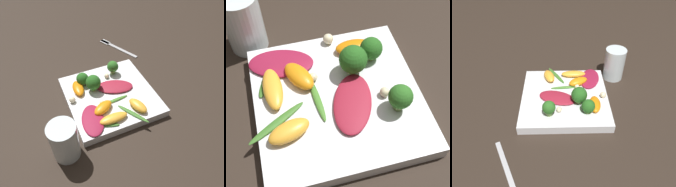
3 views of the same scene
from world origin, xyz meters
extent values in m
plane|color=#2D231C|center=(0.00, 0.00, 0.00)|extent=(2.40, 2.40, 0.00)
cube|color=white|center=(0.00, 0.00, 0.01)|extent=(0.24, 0.24, 0.02)
cylinder|color=silver|center=(-0.16, -0.12, 0.05)|extent=(0.06, 0.06, 0.10)
ellipsoid|color=maroon|center=(-0.08, -0.07, 0.03)|extent=(0.08, 0.11, 0.01)
ellipsoid|color=maroon|center=(0.02, 0.02, 0.03)|extent=(0.12, 0.09, 0.01)
ellipsoid|color=#FCAD33|center=(-0.03, -0.09, 0.03)|extent=(0.08, 0.03, 0.02)
ellipsoid|color=#FCAD33|center=(0.05, -0.08, 0.03)|extent=(0.05, 0.07, 0.02)
ellipsoid|color=orange|center=(-0.04, -0.05, 0.03)|extent=(0.07, 0.05, 0.02)
ellipsoid|color=orange|center=(-0.08, 0.05, 0.03)|extent=(0.03, 0.06, 0.02)
cylinder|color=#7A9E51|center=(-0.06, 0.07, 0.03)|extent=(0.02, 0.02, 0.01)
sphere|color=#26601E|center=(-0.06, 0.07, 0.05)|extent=(0.04, 0.04, 0.04)
cylinder|color=#7A9E51|center=(-0.04, 0.03, 0.03)|extent=(0.01, 0.01, 0.02)
sphere|color=#26601E|center=(-0.04, 0.03, 0.05)|extent=(0.04, 0.04, 0.04)
cylinder|color=#7A9E51|center=(0.04, 0.08, 0.03)|extent=(0.01, 0.01, 0.02)
sphere|color=#2D6B23|center=(0.04, 0.08, 0.05)|extent=(0.03, 0.03, 0.03)
ellipsoid|color=#3D7528|center=(-0.05, -0.10, 0.03)|extent=(0.07, 0.04, 0.01)
ellipsoid|color=#3D7528|center=(0.02, -0.09, 0.03)|extent=(0.06, 0.09, 0.00)
ellipsoid|color=#47842D|center=(0.00, -0.03, 0.03)|extent=(0.08, 0.02, 0.00)
sphere|color=beige|center=(-0.11, 0.01, 0.03)|extent=(0.02, 0.02, 0.02)
sphere|color=beige|center=(0.02, 0.07, 0.03)|extent=(0.01, 0.01, 0.01)
sphere|color=beige|center=(-0.04, -0.03, 0.03)|extent=(0.01, 0.01, 0.01)
camera|label=1|loc=(-0.17, -0.40, 0.47)|focal=35.00mm
camera|label=2|loc=(0.25, -0.07, 0.40)|focal=50.00mm
camera|label=3|loc=(0.01, 0.47, 0.43)|focal=35.00mm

